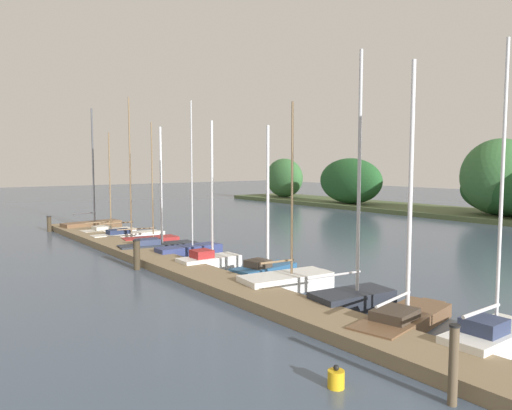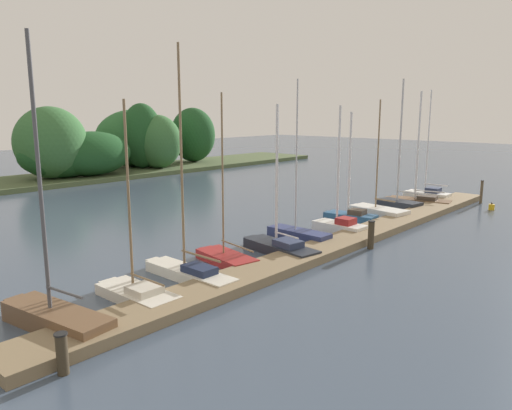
{
  "view_description": "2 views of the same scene",
  "coord_description": "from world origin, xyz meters",
  "px_view_note": "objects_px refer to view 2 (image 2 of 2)",
  "views": [
    {
      "loc": [
        19.32,
        1.22,
        4.57
      ],
      "look_at": [
        3.16,
        13.41,
        2.82
      ],
      "focal_mm": 34.49,
      "sensor_mm": 36.0,
      "label": 1
    },
    {
      "loc": [
        -19.54,
        -0.73,
        6.09
      ],
      "look_at": [
        -4.1,
        13.1,
        2.1
      ],
      "focal_mm": 34.43,
      "sensor_mm": 36.0,
      "label": 2
    }
  ],
  "objects_px": {
    "channel_buoy_0": "(492,207)",
    "sailboat_7": "(350,214)",
    "mooring_piling_0": "(62,354)",
    "sailboat_3": "(225,256)",
    "sailboat_1": "(136,291)",
    "sailboat_11": "(427,194)",
    "sailboat_4": "(279,245)",
    "sailboat_8": "(377,211)",
    "sailboat_0": "(53,314)",
    "sailboat_5": "(297,234)",
    "sailboat_6": "(339,225)",
    "mooring_piling_2": "(481,192)",
    "sailboat_10": "(418,199)",
    "mooring_piling_1": "(371,235)",
    "sailboat_9": "(398,202)",
    "sailboat_2": "(188,270)"
  },
  "relations": [
    {
      "from": "sailboat_4",
      "to": "channel_buoy_0",
      "type": "distance_m",
      "value": 16.65
    },
    {
      "from": "sailboat_3",
      "to": "sailboat_7",
      "type": "height_order",
      "value": "sailboat_3"
    },
    {
      "from": "sailboat_1",
      "to": "channel_buoy_0",
      "type": "distance_m",
      "value": 23.8
    },
    {
      "from": "sailboat_5",
      "to": "mooring_piling_2",
      "type": "distance_m",
      "value": 16.21
    },
    {
      "from": "sailboat_6",
      "to": "mooring_piling_0",
      "type": "distance_m",
      "value": 16.2
    },
    {
      "from": "sailboat_1",
      "to": "sailboat_6",
      "type": "distance_m",
      "value": 12.17
    },
    {
      "from": "sailboat_5",
      "to": "sailboat_7",
      "type": "bearing_deg",
      "value": -85.12
    },
    {
      "from": "sailboat_7",
      "to": "mooring_piling_0",
      "type": "distance_m",
      "value": 19.0
    },
    {
      "from": "sailboat_0",
      "to": "mooring_piling_0",
      "type": "bearing_deg",
      "value": 149.82
    },
    {
      "from": "sailboat_4",
      "to": "mooring_piling_1",
      "type": "relative_size",
      "value": 4.95
    },
    {
      "from": "sailboat_1",
      "to": "sailboat_5",
      "type": "relative_size",
      "value": 0.86
    },
    {
      "from": "sailboat_0",
      "to": "channel_buoy_0",
      "type": "xyz_separation_m",
      "value": [
        26.26,
        -3.97,
        -0.24
      ]
    },
    {
      "from": "channel_buoy_0",
      "to": "sailboat_5",
      "type": "bearing_deg",
      "value": 161.92
    },
    {
      "from": "sailboat_6",
      "to": "sailboat_10",
      "type": "distance_m",
      "value": 9.88
    },
    {
      "from": "sailboat_5",
      "to": "sailboat_9",
      "type": "bearing_deg",
      "value": -89.15
    },
    {
      "from": "sailboat_8",
      "to": "sailboat_11",
      "type": "xyz_separation_m",
      "value": [
        7.42,
        0.13,
        0.07
      ]
    },
    {
      "from": "sailboat_3",
      "to": "mooring_piling_1",
      "type": "relative_size",
      "value": 5.28
    },
    {
      "from": "sailboat_9",
      "to": "sailboat_11",
      "type": "height_order",
      "value": "sailboat_9"
    },
    {
      "from": "sailboat_4",
      "to": "sailboat_7",
      "type": "distance_m",
      "value": 7.63
    },
    {
      "from": "sailboat_0",
      "to": "sailboat_5",
      "type": "relative_size",
      "value": 1.09
    },
    {
      "from": "sailboat_7",
      "to": "sailboat_9",
      "type": "bearing_deg",
      "value": -101.59
    },
    {
      "from": "sailboat_8",
      "to": "sailboat_0",
      "type": "bearing_deg",
      "value": 98.91
    },
    {
      "from": "sailboat_1",
      "to": "sailboat_11",
      "type": "distance_m",
      "value": 24.35
    },
    {
      "from": "sailboat_1",
      "to": "mooring_piling_1",
      "type": "relative_size",
      "value": 5.01
    },
    {
      "from": "channel_buoy_0",
      "to": "sailboat_7",
      "type": "bearing_deg",
      "value": 150.18
    },
    {
      "from": "mooring_piling_1",
      "to": "mooring_piling_0",
      "type": "bearing_deg",
      "value": 179.63
    },
    {
      "from": "sailboat_7",
      "to": "sailboat_10",
      "type": "xyz_separation_m",
      "value": [
        7.21,
        -0.76,
        -0.02
      ]
    },
    {
      "from": "sailboat_8",
      "to": "sailboat_10",
      "type": "distance_m",
      "value": 5.13
    },
    {
      "from": "sailboat_1",
      "to": "sailboat_7",
      "type": "relative_size",
      "value": 1.07
    },
    {
      "from": "sailboat_4",
      "to": "sailboat_11",
      "type": "bearing_deg",
      "value": -78.98
    },
    {
      "from": "mooring_piling_1",
      "to": "channel_buoy_0",
      "type": "distance_m",
      "value": 12.95
    },
    {
      "from": "sailboat_3",
      "to": "sailboat_6",
      "type": "xyz_separation_m",
      "value": [
        7.4,
        -0.72,
        0.14
      ]
    },
    {
      "from": "sailboat_3",
      "to": "mooring_piling_2",
      "type": "height_order",
      "value": "sailboat_3"
    },
    {
      "from": "sailboat_7",
      "to": "sailboat_8",
      "type": "distance_m",
      "value": 2.16
    },
    {
      "from": "sailboat_1",
      "to": "mooring_piling_2",
      "type": "xyz_separation_m",
      "value": [
        25.29,
        -2.77,
        0.49
      ]
    },
    {
      "from": "mooring_piling_1",
      "to": "mooring_piling_2",
      "type": "xyz_separation_m",
      "value": [
        14.71,
        -0.07,
        0.14
      ]
    },
    {
      "from": "sailboat_10",
      "to": "sailboat_7",
      "type": "bearing_deg",
      "value": 72.65
    },
    {
      "from": "sailboat_4",
      "to": "sailboat_7",
      "type": "relative_size",
      "value": 1.05
    },
    {
      "from": "mooring_piling_0",
      "to": "sailboat_3",
      "type": "bearing_deg",
      "value": 21.12
    },
    {
      "from": "sailboat_0",
      "to": "sailboat_8",
      "type": "xyz_separation_m",
      "value": [
        19.72,
        0.45,
        -0.11
      ]
    },
    {
      "from": "mooring_piling_0",
      "to": "sailboat_1",
      "type": "bearing_deg",
      "value": 34.28
    },
    {
      "from": "mooring_piling_2",
      "to": "sailboat_8",
      "type": "bearing_deg",
      "value": 159.15
    },
    {
      "from": "sailboat_9",
      "to": "sailboat_6",
      "type": "bearing_deg",
      "value": 101.93
    },
    {
      "from": "sailboat_0",
      "to": "mooring_piling_2",
      "type": "height_order",
      "value": "sailboat_0"
    },
    {
      "from": "sailboat_1",
      "to": "mooring_piling_2",
      "type": "height_order",
      "value": "sailboat_1"
    },
    {
      "from": "sailboat_5",
      "to": "sailboat_7",
      "type": "distance_m",
      "value": 5.41
    },
    {
      "from": "sailboat_2",
      "to": "sailboat_7",
      "type": "relative_size",
      "value": 1.39
    },
    {
      "from": "sailboat_2",
      "to": "channel_buoy_0",
      "type": "relative_size",
      "value": 17.32
    },
    {
      "from": "sailboat_6",
      "to": "mooring_piling_2",
      "type": "relative_size",
      "value": 4.07
    },
    {
      "from": "sailboat_2",
      "to": "sailboat_8",
      "type": "relative_size",
      "value": 1.25
    }
  ]
}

